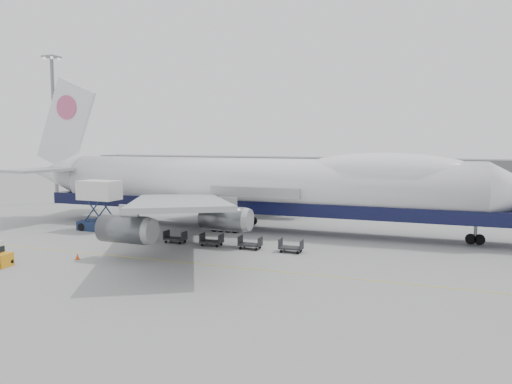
% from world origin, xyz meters
% --- Properties ---
extents(ground, '(260.00, 260.00, 0.00)m').
position_xyz_m(ground, '(0.00, 0.00, 0.00)').
color(ground, gray).
rests_on(ground, ground).
extents(apron_line, '(60.00, 0.15, 0.01)m').
position_xyz_m(apron_line, '(0.00, -6.00, 0.01)').
color(apron_line, gold).
rests_on(apron_line, ground).
extents(hangar, '(110.00, 8.00, 7.00)m').
position_xyz_m(hangar, '(-10.00, 70.00, 3.50)').
color(hangar, slate).
rests_on(hangar, ground).
extents(floodlight_mast, '(2.40, 2.40, 25.43)m').
position_xyz_m(floodlight_mast, '(-42.00, 24.00, 14.27)').
color(floodlight_mast, slate).
rests_on(floodlight_mast, ground).
extents(airliner, '(67.00, 55.30, 19.98)m').
position_xyz_m(airliner, '(0.64, 12.00, 5.62)').
color(airliner, white).
rests_on(airliner, ground).
extents(catering_truck, '(5.45, 3.91, 6.18)m').
position_xyz_m(catering_truck, '(-17.97, 4.80, 3.45)').
color(catering_truck, '#172546').
rests_on(catering_truck, ground).
extents(traffic_cone, '(0.40, 0.40, 0.60)m').
position_xyz_m(traffic_cone, '(-10.33, -8.47, 0.28)').
color(traffic_cone, '#D7400B').
rests_on(traffic_cone, ground).
extents(dolly_0, '(2.30, 1.35, 1.30)m').
position_xyz_m(dolly_0, '(-9.87, 1.40, 0.53)').
color(dolly_0, '#2D2D30').
rests_on(dolly_0, ground).
extents(dolly_1, '(2.30, 1.35, 1.30)m').
position_xyz_m(dolly_1, '(-5.51, 1.40, 0.53)').
color(dolly_1, '#2D2D30').
rests_on(dolly_1, ground).
extents(dolly_2, '(2.30, 1.35, 1.30)m').
position_xyz_m(dolly_2, '(-1.14, 1.40, 0.53)').
color(dolly_2, '#2D2D30').
rests_on(dolly_2, ground).
extents(dolly_3, '(2.30, 1.35, 1.30)m').
position_xyz_m(dolly_3, '(3.22, 1.40, 0.53)').
color(dolly_3, '#2D2D30').
rests_on(dolly_3, ground).
extents(dolly_4, '(2.30, 1.35, 1.30)m').
position_xyz_m(dolly_4, '(7.58, 1.40, 0.53)').
color(dolly_4, '#2D2D30').
rests_on(dolly_4, ground).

